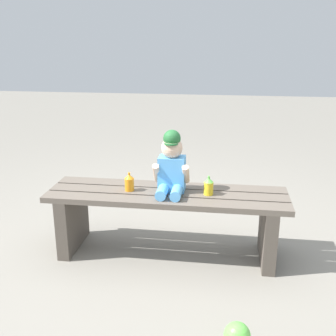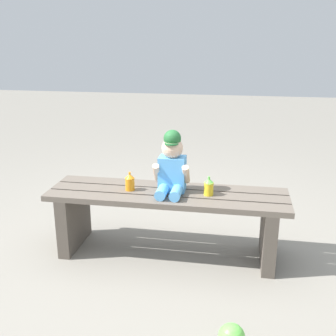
{
  "view_description": "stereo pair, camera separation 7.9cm",
  "coord_description": "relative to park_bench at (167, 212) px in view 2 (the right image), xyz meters",
  "views": [
    {
      "loc": [
        0.36,
        -2.47,
        1.4
      ],
      "look_at": [
        0.01,
        -0.05,
        0.62
      ],
      "focal_mm": 44.13,
      "sensor_mm": 36.0,
      "label": 1
    },
    {
      "loc": [
        0.43,
        -2.46,
        1.4
      ],
      "look_at": [
        0.01,
        -0.05,
        0.62
      ],
      "focal_mm": 44.13,
      "sensor_mm": 36.0,
      "label": 2
    }
  ],
  "objects": [
    {
      "name": "ground_plane",
      "position": [
        0.0,
        0.0,
        -0.3
      ],
      "size": [
        16.0,
        16.0,
        0.0
      ],
      "primitive_type": "plane",
      "color": "gray"
    },
    {
      "name": "park_bench",
      "position": [
        0.0,
        0.0,
        0.0
      ],
      "size": [
        1.55,
        0.42,
        0.44
      ],
      "color": "#60564C",
      "rests_on": "ground_plane"
    },
    {
      "name": "child_figure",
      "position": [
        0.03,
        0.01,
        0.32
      ],
      "size": [
        0.23,
        0.27,
        0.4
      ],
      "color": "#59A5E5",
      "rests_on": "park_bench"
    },
    {
      "name": "sippy_cup_left",
      "position": [
        -0.25,
        -0.01,
        0.2
      ],
      "size": [
        0.06,
        0.06,
        0.12
      ],
      "color": "orange",
      "rests_on": "park_bench"
    },
    {
      "name": "sippy_cup_right",
      "position": [
        0.27,
        -0.01,
        0.2
      ],
      "size": [
        0.06,
        0.06,
        0.12
      ],
      "color": "yellow",
      "rests_on": "park_bench"
    }
  ]
}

